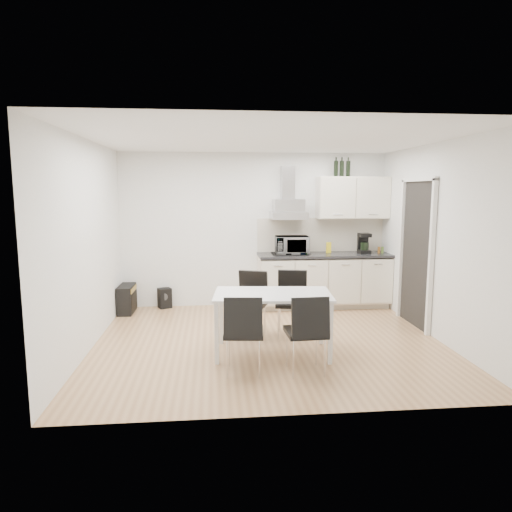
{
  "coord_description": "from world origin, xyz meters",
  "views": [
    {
      "loc": [
        -0.71,
        -5.74,
        1.97
      ],
      "look_at": [
        -0.14,
        0.28,
        1.1
      ],
      "focal_mm": 32.0,
      "sensor_mm": 36.0,
      "label": 1
    }
  ],
  "objects": [
    {
      "name": "chair_near_right",
      "position": [
        0.28,
        -1.05,
        0.44
      ],
      "size": [
        0.46,
        0.52,
        0.88
      ],
      "primitive_type": null,
      "rotation": [
        0.0,
        0.0,
        0.04
      ],
      "color": "black",
      "rests_on": "ground"
    },
    {
      "name": "doorway",
      "position": [
        2.21,
        0.55,
        1.05
      ],
      "size": [
        0.08,
        1.04,
        2.1
      ],
      "primitive_type": "cube",
      "color": "white",
      "rests_on": "ground"
    },
    {
      "name": "wall_back",
      "position": [
        0.0,
        2.0,
        1.3
      ],
      "size": [
        4.5,
        0.1,
        2.6
      ],
      "primitive_type": "cube",
      "color": "white",
      "rests_on": "ground"
    },
    {
      "name": "chair_far_right",
      "position": [
        0.35,
        0.22,
        0.44
      ],
      "size": [
        0.53,
        0.58,
        0.88
      ],
      "primitive_type": null,
      "rotation": [
        0.0,
        0.0,
        2.93
      ],
      "color": "black",
      "rests_on": "ground"
    },
    {
      "name": "kitchenette",
      "position": [
        1.19,
        1.73,
        0.83
      ],
      "size": [
        2.22,
        0.64,
        2.52
      ],
      "color": "beige",
      "rests_on": "ground"
    },
    {
      "name": "chair_near_left",
      "position": [
        -0.39,
        -0.99,
        0.44
      ],
      "size": [
        0.49,
        0.54,
        0.88
      ],
      "primitive_type": null,
      "rotation": [
        0.0,
        0.0,
        -0.1
      ],
      "color": "black",
      "rests_on": "ground"
    },
    {
      "name": "wall_front",
      "position": [
        0.0,
        -2.0,
        1.3
      ],
      "size": [
        4.5,
        0.1,
        2.6
      ],
      "primitive_type": "cube",
      "color": "white",
      "rests_on": "ground"
    },
    {
      "name": "ground",
      "position": [
        0.0,
        0.0,
        0.0
      ],
      "size": [
        4.5,
        4.5,
        0.0
      ],
      "primitive_type": "plane",
      "color": "tan",
      "rests_on": "ground"
    },
    {
      "name": "wall_left",
      "position": [
        -2.25,
        0.0,
        1.3
      ],
      "size": [
        0.1,
        4.0,
        2.6
      ],
      "primitive_type": "cube",
      "color": "white",
      "rests_on": "ground"
    },
    {
      "name": "wall_right",
      "position": [
        2.25,
        0.0,
        1.3
      ],
      "size": [
        0.1,
        4.0,
        2.6
      ],
      "primitive_type": "cube",
      "color": "white",
      "rests_on": "ground"
    },
    {
      "name": "dining_table",
      "position": [
        -0.0,
        -0.44,
        0.67
      ],
      "size": [
        1.46,
        0.92,
        0.75
      ],
      "rotation": [
        0.0,
        0.0,
        -0.09
      ],
      "color": "white",
      "rests_on": "ground"
    },
    {
      "name": "guitar_amp",
      "position": [
        -2.12,
        1.65,
        0.23
      ],
      "size": [
        0.24,
        0.54,
        0.45
      ],
      "rotation": [
        0.0,
        0.0,
        -0.01
      ],
      "color": "black",
      "rests_on": "ground"
    },
    {
      "name": "chair_far_left",
      "position": [
        -0.23,
        0.23,
        0.44
      ],
      "size": [
        0.58,
        0.62,
        0.88
      ],
      "primitive_type": null,
      "rotation": [
        0.0,
        0.0,
        2.79
      ],
      "color": "black",
      "rests_on": "ground"
    },
    {
      "name": "ceiling",
      "position": [
        0.0,
        0.0,
        2.6
      ],
      "size": [
        4.5,
        4.5,
        0.0
      ],
      "primitive_type": "plane",
      "color": "white",
      "rests_on": "wall_back"
    },
    {
      "name": "floor_speaker",
      "position": [
        -1.54,
        1.9,
        0.17
      ],
      "size": [
        0.26,
        0.25,
        0.34
      ],
      "primitive_type": "cube",
      "rotation": [
        0.0,
        0.0,
        0.43
      ],
      "color": "black",
      "rests_on": "ground"
    }
  ]
}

